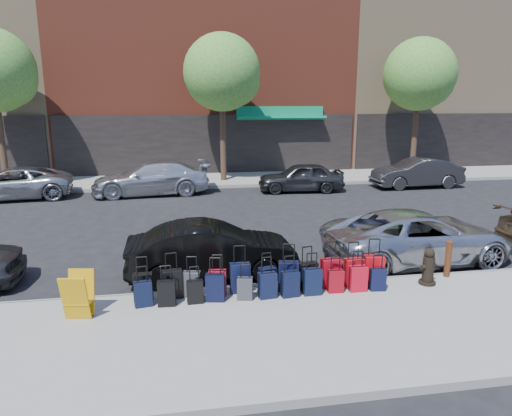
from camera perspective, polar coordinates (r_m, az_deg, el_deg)
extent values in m
plane|color=black|center=(14.59, -2.42, -3.38)|extent=(120.00, 120.00, 0.00)
cube|color=gray|center=(8.61, 3.14, -15.29)|extent=(60.00, 4.00, 0.15)
cube|color=gray|center=(24.28, -5.35, 3.53)|extent=(60.00, 4.00, 0.15)
cube|color=gray|center=(10.39, 0.69, -10.03)|extent=(60.00, 0.08, 0.15)
cube|color=gray|center=(22.30, -4.96, 2.65)|extent=(60.00, 0.08, 0.15)
cube|color=maroon|center=(32.43, -6.90, 23.58)|extent=(17.00, 12.00, 20.00)
cube|color=black|center=(25.99, -5.75, 7.78)|extent=(16.66, 0.15, 3.40)
cube|color=#0D774E|center=(26.11, 3.19, 11.15)|extent=(5.00, 0.91, 0.27)
cube|color=#0D774E|center=(26.40, 3.05, 11.94)|extent=(5.00, 0.10, 0.60)
cube|color=#98815D|center=(36.76, 20.71, 20.06)|extent=(15.00, 12.00, 18.00)
cube|color=black|center=(31.40, 25.10, 7.55)|extent=(14.70, 0.15, 3.40)
cylinder|color=black|center=(24.86, -29.27, 7.88)|extent=(0.30, 0.30, 4.80)
sphere|color=#386D24|center=(24.62, -28.63, 13.98)|extent=(2.58, 2.58, 2.58)
cylinder|color=black|center=(23.53, -4.16, 9.31)|extent=(0.30, 0.30, 4.80)
sphere|color=#386D24|center=(23.51, -4.28, 16.55)|extent=(3.80, 3.80, 3.80)
sphere|color=#386D24|center=(23.55, -2.76, 15.64)|extent=(2.58, 2.58, 2.58)
cylinder|color=black|center=(26.64, 19.25, 9.08)|extent=(0.30, 0.30, 4.80)
sphere|color=#386D24|center=(26.62, 19.76, 15.46)|extent=(3.80, 3.80, 3.80)
sphere|color=#386D24|center=(26.90, 20.85, 14.53)|extent=(2.58, 2.58, 2.58)
cube|color=black|center=(9.83, -13.95, -9.55)|extent=(0.39, 0.22, 0.58)
cylinder|color=black|center=(9.61, -14.16, -6.11)|extent=(0.22, 0.04, 0.03)
cube|color=black|center=(9.80, -10.40, -9.34)|extent=(0.43, 0.28, 0.61)
cylinder|color=black|center=(9.57, -10.57, -5.71)|extent=(0.23, 0.07, 0.03)
cube|color=#3A3B40|center=(9.83, -8.02, -9.39)|extent=(0.39, 0.26, 0.54)
cylinder|color=black|center=(9.62, -8.13, -6.19)|extent=(0.20, 0.07, 0.03)
cube|color=#B10B1C|center=(9.81, -4.83, -9.31)|extent=(0.39, 0.25, 0.55)
cylinder|color=black|center=(9.60, -4.90, -6.01)|extent=(0.21, 0.06, 0.03)
cube|color=black|center=(9.92, -2.00, -8.73)|extent=(0.43, 0.24, 0.64)
cylinder|color=black|center=(9.68, -2.03, -4.89)|extent=(0.24, 0.03, 0.03)
cube|color=black|center=(9.98, 1.41, -8.92)|extent=(0.39, 0.26, 0.53)
cylinder|color=black|center=(9.77, 1.43, -5.78)|extent=(0.20, 0.07, 0.03)
cube|color=black|center=(10.02, 4.09, -8.49)|extent=(0.47, 0.32, 0.65)
cylinder|color=black|center=(9.78, 4.15, -4.67)|extent=(0.24, 0.08, 0.03)
cube|color=black|center=(10.15, 6.50, -8.42)|extent=(0.44, 0.30, 0.60)
cylinder|color=black|center=(9.93, 6.60, -4.95)|extent=(0.23, 0.08, 0.03)
cube|color=maroon|center=(10.32, 9.32, -8.00)|extent=(0.44, 0.26, 0.65)
cylinder|color=black|center=(10.09, 9.47, -4.30)|extent=(0.24, 0.05, 0.03)
cube|color=#AB0B15|center=(10.48, 12.10, -7.85)|extent=(0.43, 0.26, 0.62)
cylinder|color=black|center=(10.26, 12.28, -4.33)|extent=(0.23, 0.05, 0.03)
cube|color=#AF0B12|center=(10.70, 14.50, -7.47)|extent=(0.46, 0.30, 0.64)
cylinder|color=black|center=(10.48, 14.72, -3.90)|extent=(0.24, 0.07, 0.03)
cube|color=black|center=(9.58, -13.93, -10.40)|extent=(0.38, 0.26, 0.51)
cylinder|color=black|center=(9.37, -14.12, -7.27)|extent=(0.20, 0.07, 0.03)
cube|color=black|center=(9.50, -11.12, -10.43)|extent=(0.36, 0.22, 0.52)
cylinder|color=black|center=(9.29, -11.28, -7.25)|extent=(0.20, 0.04, 0.03)
cube|color=black|center=(9.53, -7.63, -10.34)|extent=(0.33, 0.20, 0.48)
cylinder|color=black|center=(9.33, -7.73, -7.42)|extent=(0.18, 0.04, 0.03)
cube|color=black|center=(9.57, -5.12, -9.88)|extent=(0.42, 0.29, 0.57)
cylinder|color=black|center=(9.34, -5.20, -6.38)|extent=(0.22, 0.07, 0.03)
cube|color=#343439|center=(9.61, -1.40, -10.05)|extent=(0.35, 0.24, 0.47)
cylinder|color=black|center=(9.42, -1.42, -7.20)|extent=(0.18, 0.07, 0.03)
cube|color=black|center=(9.67, 1.43, -9.64)|extent=(0.40, 0.26, 0.55)
cylinder|color=black|center=(9.45, 1.45, -6.32)|extent=(0.21, 0.06, 0.03)
cube|color=black|center=(9.75, 4.27, -9.45)|extent=(0.40, 0.26, 0.55)
cylinder|color=black|center=(9.54, 4.34, -6.14)|extent=(0.21, 0.06, 0.03)
cube|color=black|center=(9.89, 7.04, -9.13)|extent=(0.39, 0.23, 0.57)
cylinder|color=black|center=(9.68, 7.14, -5.75)|extent=(0.22, 0.04, 0.03)
cube|color=maroon|center=(10.09, 9.91, -9.00)|extent=(0.34, 0.21, 0.49)
cylinder|color=black|center=(9.90, 10.03, -6.12)|extent=(0.19, 0.04, 0.03)
cube|color=#B50B1D|center=(10.23, 12.61, -8.61)|extent=(0.38, 0.22, 0.55)
cylinder|color=black|center=(10.03, 12.79, -5.41)|extent=(0.21, 0.03, 0.03)
cube|color=black|center=(10.38, 14.96, -8.61)|extent=(0.35, 0.23, 0.49)
cylinder|color=black|center=(10.20, 15.14, -5.82)|extent=(0.19, 0.05, 0.03)
cylinder|color=black|center=(11.13, 20.58, -8.70)|extent=(0.38, 0.38, 0.06)
cylinder|color=black|center=(11.02, 20.72, -7.12)|extent=(0.25, 0.25, 0.59)
sphere|color=black|center=(10.90, 20.88, -5.31)|extent=(0.23, 0.23, 0.23)
cylinder|color=black|center=(11.00, 20.75, -6.81)|extent=(0.43, 0.22, 0.11)
cylinder|color=#38190C|center=(11.61, 22.87, -5.94)|extent=(0.14, 0.14, 0.84)
cylinder|color=#38190C|center=(11.49, 23.06, -3.95)|extent=(0.16, 0.16, 0.04)
cube|color=#CB910B|center=(9.27, -21.70, -10.51)|extent=(0.52, 0.30, 0.89)
cube|color=#CB910B|center=(9.54, -20.99, -9.75)|extent=(0.52, 0.30, 0.89)
cube|color=#CB910B|center=(9.46, -21.27, -10.88)|extent=(0.54, 0.40, 0.02)
imported|color=black|center=(11.07, -5.49, -5.31)|extent=(4.10, 1.53, 1.34)
imported|color=#B2B4BA|center=(12.78, 19.58, -3.38)|extent=(5.10, 2.61, 1.38)
imported|color=#AEB1B5|center=(22.36, -28.22, 2.73)|extent=(5.18, 2.88, 1.37)
imported|color=silver|center=(21.19, -12.98, 3.67)|extent=(5.35, 2.49, 1.51)
imported|color=#2F2F31|center=(21.47, 5.62, 3.85)|extent=(4.08, 1.91, 1.35)
imported|color=#2E2E30|center=(23.73, 19.45, 4.17)|extent=(4.40, 1.64, 1.44)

